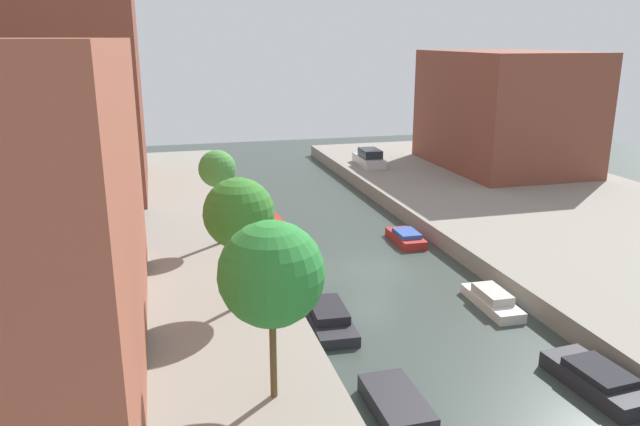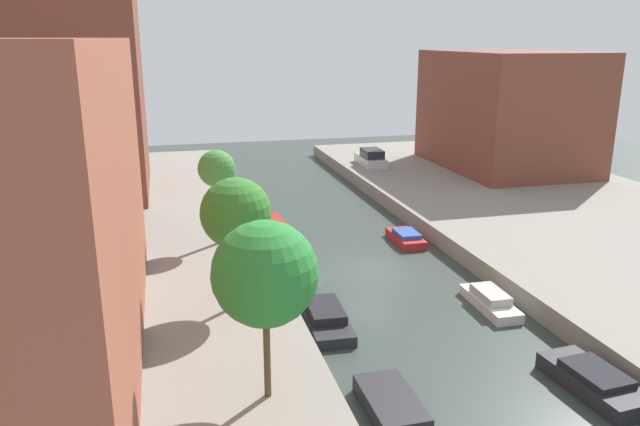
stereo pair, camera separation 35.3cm
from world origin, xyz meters
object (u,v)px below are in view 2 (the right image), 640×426
Objects in this scene: street_tree_0 at (265,274)px; parked_car at (371,159)px; moored_boat_left_4 at (273,225)px; moored_boat_right_2 at (490,301)px; moored_boat_left_2 at (325,317)px; low_block_right at (506,110)px; street_tree_2 at (217,170)px; street_tree_1 at (236,213)px; moored_boat_right_3 at (406,238)px; moored_boat_right_1 at (594,381)px; moored_boat_left_3 at (293,269)px; moored_boat_left_1 at (391,404)px.

street_tree_0 reaches higher than parked_car.
moored_boat_right_2 is at bearing -62.26° from moored_boat_left_4.
moored_boat_left_2 is at bearing -112.82° from parked_car.
low_block_right is 2.55× the size of street_tree_0.
street_tree_2 is 10.56m from moored_boat_left_2.
street_tree_1 is (-25.23, -22.49, -0.86)m from low_block_right.
moored_boat_right_3 is at bearing 91.20° from moored_boat_right_2.
street_tree_1 is 1.32× the size of moored_boat_right_1.
moored_boat_left_4 is (0.36, 7.60, 0.03)m from moored_boat_left_3.
street_tree_0 is at bearing -90.00° from street_tree_1.
parked_car is 33.66m from moored_boat_right_1.
parked_car is 1.38× the size of moored_boat_right_3.
low_block_right is 33.81m from street_tree_1.
moored_boat_left_2 is at bearing -91.06° from moored_boat_left_4.
moored_boat_right_1 is at bearing -4.41° from moored_boat_left_1.
moored_boat_right_3 reaches higher than moored_boat_left_4.
moored_boat_left_2 is 7.51m from moored_boat_right_2.
moored_boat_left_2 reaches higher than moored_boat_left_4.
street_tree_0 reaches higher than moored_boat_left_2.
low_block_right reaches higher than moored_boat_right_2.
moored_boat_right_2 is at bearing 41.78° from moored_boat_left_1.
street_tree_2 is 1.52× the size of moored_boat_right_3.
moored_boat_left_4 is 0.91× the size of moored_boat_right_1.
moored_boat_left_2 is 13.58m from moored_boat_left_4.
moored_boat_left_1 is (3.88, -0.39, -4.69)m from street_tree_0.
moored_boat_left_4 is (0.25, 13.58, -0.05)m from moored_boat_left_2.
street_tree_0 reaches higher than moored_boat_right_3.
low_block_right is at bearing 24.12° from moored_boat_left_4.
parked_car is at bearing 77.67° from moored_boat_right_3.
street_tree_0 reaches higher than moored_boat_right_1.
street_tree_2 is at bearing 90.00° from street_tree_1.
street_tree_1 is 14.16m from moored_boat_left_4.
street_tree_2 is 14.97m from moored_boat_right_2.
street_tree_0 is 1.23× the size of parked_car.
moored_boat_left_1 is 0.69× the size of moored_boat_left_2.
street_tree_0 is 1.11× the size of street_tree_2.
moored_boat_left_3 is (3.36, -2.87, -4.70)m from street_tree_2.
parked_car is 16.77m from moored_boat_left_4.
moored_boat_left_1 is 0.84× the size of moored_boat_left_4.
street_tree_0 is at bearing -151.51° from moored_boat_right_2.
street_tree_0 is at bearing -90.00° from street_tree_2.
moored_boat_left_3 is at bearing 74.53° from street_tree_0.
moored_boat_left_4 is at bearing 109.36° from moored_boat_right_1.
street_tree_1 is (0.00, 6.90, -0.10)m from street_tree_0.
low_block_right is 32.27m from moored_boat_left_2.
moored_boat_left_2 is at bearing -133.15° from low_block_right.
moored_boat_left_3 is at bearing 57.38° from street_tree_1.
moored_boat_right_2 is at bearing -39.12° from moored_boat_left_3.
street_tree_1 reaches higher than moored_boat_left_4.
moored_boat_left_1 is 20.15m from moored_boat_left_4.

